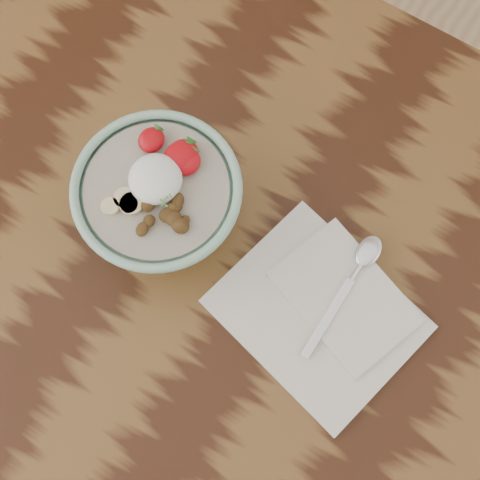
% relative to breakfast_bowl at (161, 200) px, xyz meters
% --- Properties ---
extents(table, '(1.60, 0.90, 0.75)m').
position_rel_breakfast_bowl_xyz_m(table, '(0.17, 0.00, -0.16)').
color(table, '#33180C').
rests_on(table, ground).
extents(breakfast_bowl, '(0.21, 0.21, 0.14)m').
position_rel_breakfast_bowl_xyz_m(breakfast_bowl, '(0.00, 0.00, 0.00)').
color(breakfast_bowl, '#8CBDA6').
rests_on(breakfast_bowl, table).
extents(napkin, '(0.28, 0.24, 0.01)m').
position_rel_breakfast_bowl_xyz_m(napkin, '(0.24, -0.00, -0.06)').
color(napkin, silver).
rests_on(napkin, table).
extents(spoon, '(0.03, 0.18, 0.01)m').
position_rel_breakfast_bowl_xyz_m(spoon, '(0.25, 0.07, -0.05)').
color(spoon, silver).
rests_on(spoon, napkin).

